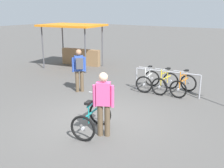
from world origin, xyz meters
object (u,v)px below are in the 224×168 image
(racked_bike_orange, at_px, (183,85))
(market_stall, at_px, (76,41))
(racked_bike_white, at_px, (148,80))
(person_with_featured_bike, at_px, (104,102))
(racked_bike_yellow, at_px, (165,83))
(featured_bicycle, at_px, (94,113))
(pedestrian_with_backpack, at_px, (79,68))

(racked_bike_orange, xyz_separation_m, market_stall, (-6.69, 1.71, 1.03))
(racked_bike_white, distance_m, person_with_featured_bike, 4.41)
(racked_bike_yellow, height_order, person_with_featured_bike, person_with_featured_bike)
(racked_bike_orange, xyz_separation_m, person_with_featured_bike, (-0.48, -4.40, 0.54))
(racked_bike_orange, relative_size, market_stall, 0.33)
(person_with_featured_bike, bearing_deg, racked_bike_white, 102.01)
(market_stall, bearing_deg, person_with_featured_bike, -44.60)
(person_with_featured_bike, bearing_deg, racked_bike_yellow, 92.81)
(racked_bike_white, height_order, featured_bicycle, featured_bicycle)
(racked_bike_orange, height_order, person_with_featured_bike, person_with_featured_bike)
(racked_bike_white, bearing_deg, pedestrian_with_backpack, -139.65)
(racked_bike_white, xyz_separation_m, racked_bike_orange, (1.39, 0.12, 0.00))
(market_stall, bearing_deg, racked_bike_white, -19.15)
(featured_bicycle, bearing_deg, racked_bike_white, 97.23)
(racked_bike_yellow, bearing_deg, featured_bicycle, -92.25)
(racked_bike_white, height_order, market_stall, market_stall)
(racked_bike_orange, distance_m, person_with_featured_bike, 4.46)
(person_with_featured_bike, bearing_deg, pedestrian_with_backpack, 139.35)
(racked_bike_yellow, distance_m, person_with_featured_bike, 4.38)
(racked_bike_white, bearing_deg, person_with_featured_bike, -77.99)
(racked_bike_white, height_order, person_with_featured_bike, person_with_featured_bike)
(racked_bike_yellow, relative_size, person_with_featured_bike, 0.67)
(pedestrian_with_backpack, bearing_deg, person_with_featured_bike, -40.65)
(person_with_featured_bike, bearing_deg, market_stall, 135.40)
(racked_bike_white, relative_size, featured_bicycle, 0.96)
(racked_bike_yellow, xyz_separation_m, person_with_featured_bike, (0.21, -4.34, 0.54))
(racked_bike_white, bearing_deg, featured_bicycle, -82.77)
(racked_bike_yellow, xyz_separation_m, featured_bicycle, (-0.17, -4.24, 0.12))
(pedestrian_with_backpack, height_order, market_stall, market_stall)
(racked_bike_yellow, relative_size, pedestrian_with_backpack, 0.67)
(featured_bicycle, distance_m, person_with_featured_bike, 0.58)
(racked_bike_orange, bearing_deg, racked_bike_yellow, -174.97)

